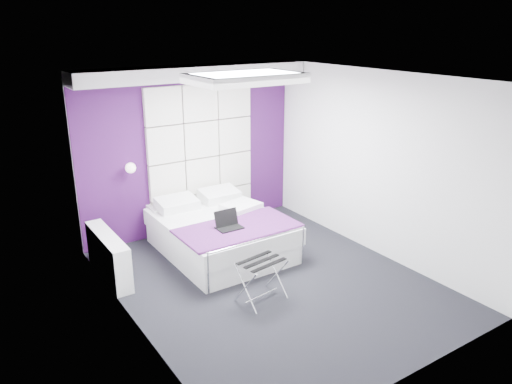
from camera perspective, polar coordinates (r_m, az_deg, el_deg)
floor at (r=6.57m, az=1.76°, el=-10.24°), size 4.40×4.40×0.00m
ceiling at (r=5.77m, az=2.02°, el=12.95°), size 4.40×4.40×0.00m
wall_back at (r=7.87m, az=-7.44°, el=4.78°), size 3.60×0.00×3.60m
wall_left at (r=5.27m, az=-14.33°, el=-2.80°), size 0.00×4.40×4.40m
wall_right at (r=7.19m, az=13.68°, el=3.06°), size 0.00×4.40×4.40m
accent_wall at (r=7.86m, az=-7.41°, el=4.76°), size 3.58×0.02×2.58m
soffit at (r=7.45m, az=-6.96°, el=13.38°), size 3.58×0.50×0.20m
headboard at (r=7.92m, az=-6.24°, el=3.93°), size 1.80×0.08×2.30m
skylight at (r=6.27m, az=-1.25°, el=12.97°), size 1.36×0.86×0.12m
wall_lamp at (r=7.38m, az=-14.25°, el=2.76°), size 0.15×0.15×0.15m
radiator at (r=6.84m, az=-16.51°, el=-7.01°), size 0.22×1.20×0.60m
bed at (r=7.27m, az=-4.09°, el=-4.70°), size 1.63×1.96×0.69m
nightstand at (r=7.71m, az=-10.53°, el=-1.68°), size 0.43×0.34×0.05m
luggage_rack at (r=6.06m, az=0.62°, el=-10.06°), size 0.53×0.39×0.52m
laptop at (r=6.76m, az=-3.26°, el=-3.62°), size 0.34×0.24×0.25m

